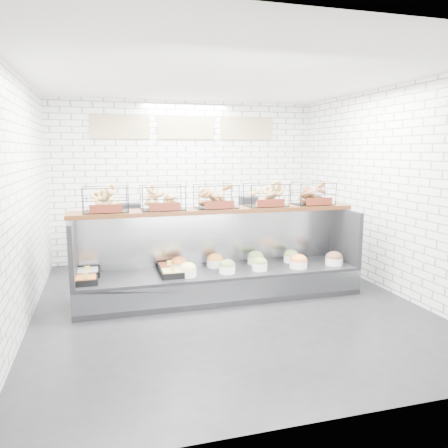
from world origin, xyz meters
name	(u,v)px	position (x,y,z in m)	size (l,w,h in m)	color
ground	(226,304)	(0.00, 0.00, 0.00)	(5.50, 5.50, 0.00)	black
room_shell	(214,152)	(0.00, 0.60, 2.06)	(5.02, 5.51, 3.01)	white
display_case	(220,274)	(0.01, 0.34, 0.33)	(4.00, 0.90, 1.20)	black
bagel_shelf	(216,199)	(0.00, 0.52, 1.39)	(4.10, 0.50, 0.40)	#3D1E0D
prep_counter	(190,237)	(0.00, 2.43, 0.47)	(4.00, 0.60, 1.20)	#93969B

